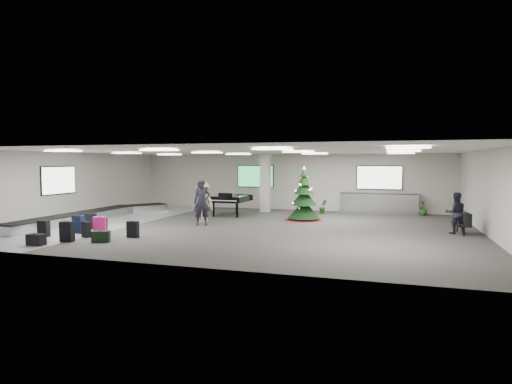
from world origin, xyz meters
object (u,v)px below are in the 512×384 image
(christmas_tree, at_px, (304,202))
(potted_plant_left, at_px, (323,207))
(pink_suitcase, at_px, (100,226))
(bench, at_px, (463,222))
(service_counter, at_px, (379,203))
(baggage_carousel, at_px, (93,215))
(traveler_bench, at_px, (456,213))
(traveler_b, at_px, (203,202))
(grand_piano, at_px, (231,199))
(traveler_a, at_px, (202,203))
(potted_plant_right, at_px, (423,208))

(christmas_tree, xyz_separation_m, potted_plant_left, (0.49, 2.76, -0.50))
(pink_suitcase, bearing_deg, bench, -5.92)
(service_counter, bearing_deg, potted_plant_left, -159.24)
(service_counter, height_order, bench, service_counter)
(baggage_carousel, xyz_separation_m, potted_plant_left, (10.03, 5.67, 0.17))
(pink_suitcase, height_order, bench, bench)
(traveler_bench, bearing_deg, traveler_b, -4.53)
(baggage_carousel, bearing_deg, grand_piano, 31.86)
(baggage_carousel, height_order, traveler_bench, traveler_bench)
(service_counter, relative_size, christmas_tree, 1.58)
(baggage_carousel, distance_m, christmas_tree, 9.99)
(christmas_tree, xyz_separation_m, traveler_b, (-4.19, -2.18, 0.05))
(pink_suitcase, distance_m, traveler_a, 4.42)
(grand_piano, distance_m, bench, 10.80)
(traveler_bench, bearing_deg, christmas_tree, -23.47)
(pink_suitcase, xyz_separation_m, traveler_a, (2.50, 3.59, 0.63))
(christmas_tree, distance_m, potted_plant_right, 6.58)
(traveler_b, relative_size, potted_plant_right, 2.42)
(service_counter, relative_size, bench, 2.96)
(bench, bearing_deg, traveler_a, -179.71)
(baggage_carousel, distance_m, potted_plant_right, 16.38)
(grand_piano, xyz_separation_m, traveler_bench, (10.17, -2.67, -0.06))
(pink_suitcase, height_order, traveler_bench, traveler_bench)
(service_counter, height_order, potted_plant_left, service_counter)
(traveler_bench, bearing_deg, potted_plant_right, -87.42)
(grand_piano, xyz_separation_m, traveler_a, (0.01, -3.52, 0.13))
(christmas_tree, bearing_deg, bench, -17.87)
(bench, bearing_deg, potted_plant_right, 96.11)
(bench, height_order, potted_plant_right, bench)
(christmas_tree, bearing_deg, service_counter, 49.17)
(traveler_a, xyz_separation_m, potted_plant_right, (9.40, 6.52, -0.60))
(potted_plant_left, bearing_deg, service_counter, 20.76)
(bench, height_order, traveler_bench, traveler_bench)
(baggage_carousel, xyz_separation_m, service_counter, (12.84, 6.73, 0.33))
(baggage_carousel, relative_size, traveler_a, 4.94)
(service_counter, distance_m, grand_piano, 7.92)
(pink_suitcase, relative_size, traveler_bench, 0.46)
(grand_piano, bearing_deg, traveler_bench, -12.67)
(pink_suitcase, distance_m, bench, 13.67)
(baggage_carousel, distance_m, potted_plant_left, 11.52)
(pink_suitcase, distance_m, traveler_bench, 13.43)
(pink_suitcase, relative_size, christmas_tree, 0.28)
(pink_suitcase, bearing_deg, traveler_bench, -5.44)
(service_counter, height_order, traveler_a, traveler_a)
(service_counter, relative_size, traveler_b, 2.18)
(christmas_tree, relative_size, potted_plant_left, 3.35)
(pink_suitcase, bearing_deg, traveler_b, 38.14)
(traveler_a, relative_size, traveler_bench, 1.24)
(bench, bearing_deg, service_counter, 114.36)
(baggage_carousel, bearing_deg, pink_suitcase, -49.07)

